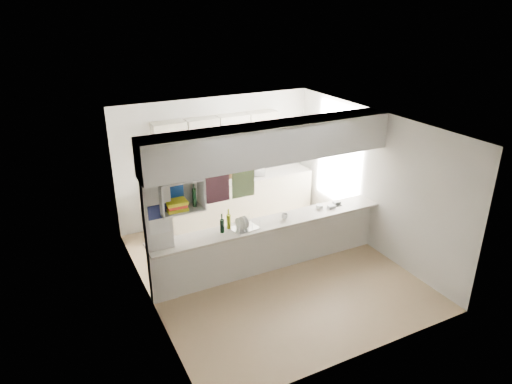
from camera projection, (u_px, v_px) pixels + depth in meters
floor at (270, 269)px, 8.01m from camera, size 4.80×4.80×0.00m
ceiling at (272, 124)px, 7.00m from camera, size 4.80×4.80×0.00m
wall_back at (216, 159)px, 9.48m from camera, size 4.20×0.00×4.20m
wall_left at (144, 227)px, 6.64m from camera, size 0.00×4.80×4.80m
wall_right at (371, 180)px, 8.38m from camera, size 0.00×4.80×4.80m
servery_partition at (262, 183)px, 7.30m from camera, size 4.20×0.50×2.60m
cubby_shelf at (179, 197)px, 6.65m from camera, size 0.65×0.35×0.50m
kitchen_run at (229, 183)px, 9.52m from camera, size 3.60×0.63×2.24m
microwave at (251, 169)px, 9.64m from camera, size 0.59×0.46×0.29m
bowl at (250, 161)px, 9.57m from camera, size 0.23×0.23×0.06m
dish_rack at (244, 224)px, 7.39m from camera, size 0.47×0.39×0.23m
cup at (285, 216)px, 7.71m from camera, size 0.12×0.12×0.09m
wine_bottles at (226, 223)px, 7.33m from camera, size 0.22×0.15×0.34m
plastic_tubs at (328, 205)px, 8.19m from camera, size 0.50×0.21×0.07m
utensil_jar at (226, 176)px, 9.44m from camera, size 0.11×0.11×0.16m
knife_block at (229, 174)px, 9.49m from camera, size 0.12×0.11×0.20m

